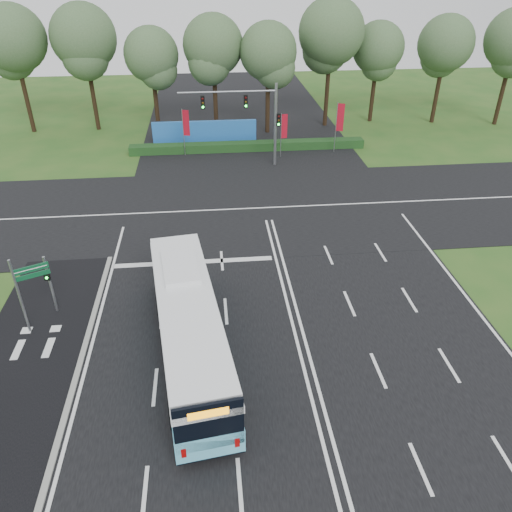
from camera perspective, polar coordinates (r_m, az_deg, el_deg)
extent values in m
plane|color=#26531B|center=(26.53, 3.71, -5.94)|extent=(120.00, 120.00, 0.00)
cube|color=black|center=(26.52, 3.71, -5.90)|extent=(20.00, 120.00, 0.04)
cube|color=black|center=(36.67, 0.79, 5.50)|extent=(120.00, 14.00, 0.05)
cube|color=black|center=(25.47, -24.67, -11.16)|extent=(5.00, 18.00, 0.06)
cube|color=gray|center=(24.73, -19.36, -11.14)|extent=(0.25, 18.00, 0.12)
cube|color=#65CAEA|center=(23.16, -7.55, -9.27)|extent=(4.11, 12.33, 1.11)
cube|color=black|center=(23.49, -7.47, -10.20)|extent=(4.08, 12.27, 0.30)
cube|color=black|center=(22.52, -7.73, -7.32)|extent=(3.99, 12.14, 0.96)
cube|color=white|center=(22.15, -7.84, -6.10)|extent=(4.11, 12.33, 0.35)
cube|color=white|center=(21.94, -7.91, -5.37)|extent=(4.00, 11.84, 0.35)
cube|color=white|center=(23.84, -8.66, -1.23)|extent=(2.00, 3.21, 0.25)
cube|color=black|center=(18.19, -5.39, -18.84)|extent=(2.44, 0.44, 2.22)
cube|color=orange|center=(17.62, -5.49, -17.47)|extent=(1.41, 0.25, 0.35)
cylinder|color=black|center=(26.16, -10.96, -5.71)|extent=(0.42, 1.08, 1.05)
cylinder|color=black|center=(26.26, -5.82, -5.06)|extent=(0.42, 1.08, 1.05)
cylinder|color=black|center=(20.78, -9.49, -17.63)|extent=(0.42, 1.08, 1.05)
cylinder|color=black|center=(20.91, -2.77, -16.70)|extent=(0.42, 1.08, 1.05)
cylinder|color=gray|center=(27.33, -22.41, -3.07)|extent=(0.13, 0.13, 3.34)
cube|color=black|center=(26.86, -22.76, -2.20)|extent=(0.27, 0.17, 0.38)
sphere|color=#19F233|center=(26.78, -22.81, -2.32)|extent=(0.13, 0.13, 0.13)
cylinder|color=gray|center=(26.16, -25.36, -4.32)|extent=(0.13, 0.13, 4.20)
cube|color=#0D4B29|center=(25.47, -24.34, -1.35)|extent=(1.46, 0.71, 0.32)
cube|color=#0D4B29|center=(25.66, -24.17, -2.04)|extent=(1.46, 0.71, 0.23)
cube|color=white|center=(25.44, -24.36, -1.39)|extent=(1.34, 0.62, 0.04)
cylinder|color=gray|center=(46.66, -8.29, 13.77)|extent=(0.07, 0.07, 4.28)
cube|color=#A60E1F|center=(46.31, -7.99, 14.83)|extent=(0.56, 0.20, 2.28)
cylinder|color=gray|center=(45.84, 2.87, 13.55)|extent=(0.06, 0.06, 4.01)
cube|color=#A60E1F|center=(45.67, 3.26, 14.59)|extent=(0.54, 0.11, 2.14)
cylinder|color=gray|center=(47.50, 9.11, 14.25)|extent=(0.07, 0.07, 4.64)
cube|color=#A60E1F|center=(47.20, 9.64, 15.34)|extent=(0.60, 0.24, 2.48)
cylinder|color=gray|center=(43.51, 2.24, 14.64)|extent=(0.24, 0.24, 7.00)
cylinder|color=gray|center=(42.41, -3.33, 18.23)|extent=(8.00, 0.16, 0.16)
cube|color=black|center=(42.69, -1.19, 17.25)|extent=(0.32, 0.28, 1.05)
cube|color=black|center=(42.56, -6.11, 17.05)|extent=(0.32, 0.28, 1.05)
cube|color=black|center=(43.41, 2.59, 15.28)|extent=(0.32, 0.28, 1.05)
cube|color=#153C18|center=(48.04, -0.91, 12.42)|extent=(22.00, 1.20, 0.80)
cube|color=blue|center=(50.05, -5.88, 13.90)|extent=(10.00, 0.30, 2.20)
cylinder|color=black|center=(57.46, -24.95, 16.89)|extent=(0.44, 0.44, 8.58)
sphere|color=#3F5B35|center=(56.67, -26.08, 21.47)|extent=(6.32, 6.32, 6.32)
cylinder|color=black|center=(55.87, -18.25, 17.82)|extent=(0.44, 0.44, 8.58)
sphere|color=#3F5B35|center=(55.07, -19.12, 22.58)|extent=(6.32, 6.32, 6.32)
cylinder|color=black|center=(53.84, -11.42, 17.47)|extent=(0.44, 0.44, 7.17)
sphere|color=#3F5B35|center=(53.06, -11.90, 21.62)|extent=(5.28, 5.28, 5.28)
cylinder|color=black|center=(53.30, -4.71, 18.24)|extent=(0.44, 0.44, 7.93)
sphere|color=#3F5B35|center=(52.47, -4.93, 22.90)|extent=(5.84, 5.84, 5.84)
cylinder|color=black|center=(52.45, 1.35, 17.87)|extent=(0.44, 0.44, 7.51)
sphere|color=#3F5B35|center=(51.63, 1.41, 22.35)|extent=(5.53, 5.53, 5.53)
cylinder|color=black|center=(55.12, 8.18, 18.97)|extent=(0.44, 0.44, 8.85)
sphere|color=#3F5B35|center=(54.29, 8.60, 24.01)|extent=(6.52, 6.52, 6.52)
cylinder|color=black|center=(57.85, 13.28, 18.24)|extent=(0.44, 0.44, 7.21)
sphere|color=#3F5B35|center=(57.12, 13.80, 22.12)|extent=(5.31, 5.31, 5.31)
cylinder|color=black|center=(59.19, 20.09, 17.76)|extent=(0.44, 0.44, 7.68)
sphere|color=#3F5B35|center=(58.46, 20.89, 21.77)|extent=(5.66, 5.66, 5.66)
cylinder|color=black|center=(60.96, 26.46, 17.05)|extent=(0.44, 0.44, 8.17)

